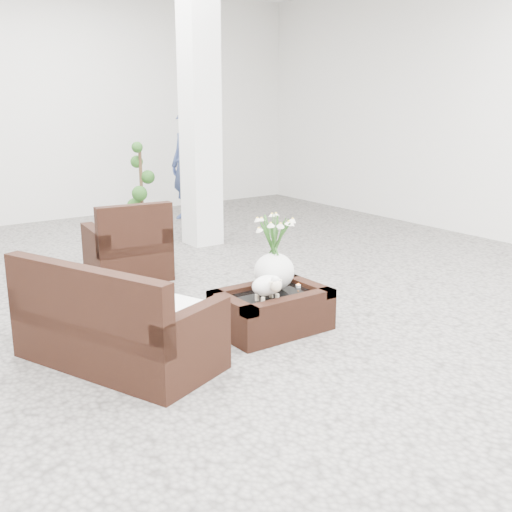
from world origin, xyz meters
TOP-DOWN VIEW (x-y plane):
  - ground at (0.00, 0.00)m, footprint 11.00×11.00m
  - column at (1.20, 2.80)m, footprint 0.40×0.40m
  - coffee_table at (0.06, -0.24)m, footprint 0.90×0.60m
  - sheep_figurine at (-0.06, -0.34)m, footprint 0.28×0.23m
  - planter_narcissus at (0.16, -0.14)m, footprint 0.44×0.44m
  - tealight at (0.36, -0.22)m, footprint 0.04×0.04m
  - armchair at (-0.25, 1.92)m, footprint 0.87×0.84m
  - loveseat at (-1.23, -0.10)m, footprint 1.22×1.65m
  - topiary at (0.63, 3.39)m, footprint 0.34×0.34m
  - shopper at (1.83, 4.31)m, footprint 0.52×0.68m

SIDE VIEW (x-z plane):
  - ground at x=0.00m, z-range 0.00..0.00m
  - coffee_table at x=0.06m, z-range 0.00..0.31m
  - tealight at x=0.36m, z-range 0.31..0.34m
  - loveseat at x=-1.23m, z-range 0.00..0.80m
  - armchair at x=-0.25m, z-range 0.00..0.83m
  - sheep_figurine at x=-0.06m, z-range 0.31..0.52m
  - topiary at x=0.63m, z-range 0.00..1.29m
  - planter_narcissus at x=0.16m, z-range 0.31..1.11m
  - shopper at x=1.83m, z-range 0.00..1.67m
  - column at x=1.20m, z-range 0.00..3.50m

